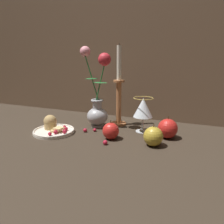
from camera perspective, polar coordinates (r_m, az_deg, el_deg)
ground_plane at (r=0.98m, az=-1.12°, el=-5.44°), size 2.40×2.40×0.00m
wall_back at (r=1.25m, az=5.15°, el=26.63°), size 2.40×0.04×1.20m
vase at (r=1.04m, az=-3.88°, el=2.81°), size 0.16×0.10×0.38m
plate_with_pastries at (r=1.02m, az=-15.16°, el=-4.07°), size 0.18×0.18×0.07m
wine_glass at (r=0.98m, az=8.11°, el=0.87°), size 0.09×0.09×0.16m
candlestick at (r=1.06m, az=1.94°, el=4.42°), size 0.08×0.08×0.39m
apple_beside_vase at (r=0.84m, az=10.72°, el=-6.27°), size 0.07×0.07×0.09m
apple_near_glass at (r=0.94m, az=14.34°, el=-4.20°), size 0.08×0.08×0.09m
apple_at_table_edge at (r=0.90m, az=-0.34°, el=-4.96°), size 0.07×0.07×0.08m
berry_near_plate at (r=0.85m, az=-1.79°, el=-7.96°), size 0.02×0.02×0.02m
berry_front_center at (r=1.00m, az=-4.53°, el=-4.70°), size 0.01×0.01×0.01m
berry_by_glass_stem at (r=0.99m, az=-7.04°, el=-4.75°), size 0.02×0.02×0.02m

